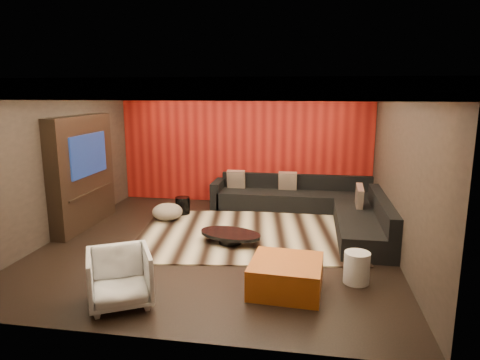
% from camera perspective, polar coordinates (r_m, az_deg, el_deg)
% --- Properties ---
extents(floor, '(6.00, 6.00, 0.02)m').
position_cam_1_polar(floor, '(7.69, -2.98, -8.60)').
color(floor, black).
rests_on(floor, ground).
extents(ceiling, '(6.00, 6.00, 0.02)m').
position_cam_1_polar(ceiling, '(7.20, -3.23, 12.92)').
color(ceiling, silver).
rests_on(ceiling, ground).
extents(wall_back, '(6.00, 0.02, 2.80)m').
position_cam_1_polar(wall_back, '(10.24, 0.59, 4.72)').
color(wall_back, black).
rests_on(wall_back, ground).
extents(wall_left, '(0.02, 6.00, 2.80)m').
position_cam_1_polar(wall_left, '(8.49, -23.36, 2.25)').
color(wall_left, black).
rests_on(wall_left, ground).
extents(wall_right, '(0.02, 6.00, 2.80)m').
position_cam_1_polar(wall_right, '(7.28, 20.70, 1.00)').
color(wall_right, black).
rests_on(wall_right, ground).
extents(red_feature_wall, '(5.98, 0.05, 2.78)m').
position_cam_1_polar(red_feature_wall, '(10.20, 0.55, 4.70)').
color(red_feature_wall, '#6B0C0A').
rests_on(red_feature_wall, ground).
extents(soffit_back, '(6.00, 0.60, 0.22)m').
position_cam_1_polar(soffit_back, '(9.85, 0.31, 11.96)').
color(soffit_back, silver).
rests_on(soffit_back, ground).
extents(soffit_front, '(6.00, 0.60, 0.22)m').
position_cam_1_polar(soffit_front, '(4.60, -10.79, 11.82)').
color(soffit_front, silver).
rests_on(soffit_front, ground).
extents(soffit_left, '(0.60, 4.80, 0.22)m').
position_cam_1_polar(soffit_left, '(8.23, -22.26, 11.11)').
color(soffit_left, silver).
rests_on(soffit_left, ground).
extents(soffit_right, '(0.60, 4.80, 0.22)m').
position_cam_1_polar(soffit_right, '(7.11, 18.97, 11.36)').
color(soffit_right, silver).
rests_on(soffit_right, ground).
extents(cove_back, '(4.80, 0.08, 0.04)m').
position_cam_1_polar(cove_back, '(9.52, -0.02, 11.42)').
color(cove_back, '#FFD899').
rests_on(cove_back, ground).
extents(cove_front, '(4.80, 0.08, 0.04)m').
position_cam_1_polar(cove_front, '(4.93, -9.37, 10.82)').
color(cove_front, '#FFD899').
rests_on(cove_front, ground).
extents(cove_left, '(0.08, 4.80, 0.04)m').
position_cam_1_polar(cove_left, '(8.06, -20.11, 10.63)').
color(cove_left, '#FFD899').
rests_on(cove_left, ground).
extents(cove_right, '(0.08, 4.80, 0.04)m').
position_cam_1_polar(cove_right, '(7.07, 16.16, 10.80)').
color(cove_right, '#FFD899').
rests_on(cove_right, ground).
extents(tv_surround, '(0.30, 2.00, 2.20)m').
position_cam_1_polar(tv_surround, '(8.96, -20.29, 1.00)').
color(tv_surround, black).
rests_on(tv_surround, ground).
extents(tv_screen, '(0.04, 1.30, 0.80)m').
position_cam_1_polar(tv_screen, '(8.83, -19.55, 3.21)').
color(tv_screen, black).
rests_on(tv_screen, ground).
extents(tv_shelf, '(0.04, 1.60, 0.04)m').
position_cam_1_polar(tv_shelf, '(8.96, -19.22, -1.53)').
color(tv_shelf, black).
rests_on(tv_shelf, ground).
extents(rug, '(4.36, 3.50, 0.02)m').
position_cam_1_polar(rug, '(8.16, 0.78, -7.19)').
color(rug, '#C0AF8C').
rests_on(rug, floor).
extents(coffee_table, '(1.42, 1.42, 0.19)m').
position_cam_1_polar(coffee_table, '(7.65, -1.29, -7.69)').
color(coffee_table, black).
rests_on(coffee_table, rug).
extents(drum_stool, '(0.35, 0.35, 0.37)m').
position_cam_1_polar(drum_stool, '(9.45, -7.65, -3.38)').
color(drum_stool, black).
rests_on(drum_stool, rug).
extents(striped_pouf, '(0.71, 0.71, 0.35)m').
position_cam_1_polar(striped_pouf, '(9.06, -9.66, -4.19)').
color(striped_pouf, beige).
rests_on(striped_pouf, rug).
extents(white_side_table, '(0.44, 0.44, 0.45)m').
position_cam_1_polar(white_side_table, '(6.37, 15.29, -11.20)').
color(white_side_table, silver).
rests_on(white_side_table, floor).
extents(orange_ottoman, '(1.01, 1.01, 0.42)m').
position_cam_1_polar(orange_ottoman, '(5.98, 6.16, -12.56)').
color(orange_ottoman, '#AA5716').
rests_on(orange_ottoman, floor).
extents(armchair, '(1.05, 1.05, 0.71)m').
position_cam_1_polar(armchair, '(5.75, -15.75, -12.42)').
color(armchair, silver).
rests_on(armchair, floor).
extents(sectional_sofa, '(3.65, 3.50, 0.75)m').
position_cam_1_polar(sectional_sofa, '(9.21, 10.18, -3.50)').
color(sectional_sofa, black).
rests_on(sectional_sofa, floor).
extents(throw_pillows, '(2.97, 1.62, 0.50)m').
position_cam_1_polar(throw_pillows, '(9.54, 6.77, -0.65)').
color(throw_pillows, tan).
rests_on(throw_pillows, sectional_sofa).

